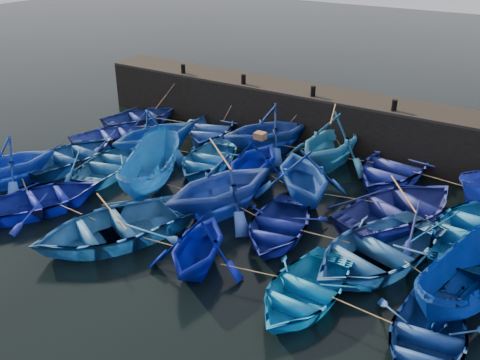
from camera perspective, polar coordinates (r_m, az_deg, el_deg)
The scene contains 35 objects.
ground at distance 19.87m, azimuth -5.10°, elevation -5.17°, with size 120.00×120.00×0.00m, color black.
quay_wall at distance 27.55m, azimuth 8.44°, elevation 6.55°, with size 26.00×2.50×2.50m, color black.
quay_top at distance 27.15m, azimuth 8.62°, elevation 9.16°, with size 26.00×2.50×0.12m, color black.
bollard_0 at distance 30.46m, azimuth -6.08°, elevation 11.72°, with size 0.24×0.24×0.50m, color black.
bollard_1 at distance 28.16m, azimuth 0.37°, elevation 10.70°, with size 0.24×0.24×0.50m, color black.
bollard_2 at distance 26.28m, azimuth 7.80°, elevation 9.36°, with size 0.24×0.24×0.50m, color black.
bollard_3 at distance 24.90m, azimuth 16.14°, elevation 7.66°, with size 0.24×0.24×0.50m, color black.
boat_0 at distance 30.47m, azimuth -10.50°, elevation 6.69°, with size 3.11×4.35×0.90m, color navy.
boat_1 at distance 28.05m, azimuth -3.22°, elevation 5.53°, with size 3.50×4.89×1.02m, color #294EB2.
boat_2 at distance 25.89m, azimuth 3.05°, elevation 5.46°, with size 4.00×4.64×2.44m, color navy.
boat_3 at distance 24.74m, azimuth 9.69°, elevation 4.24°, with size 4.13×4.79×2.52m, color #2C74B3.
boat_4 at distance 24.27m, azimuth 16.04°, elevation 1.37°, with size 3.93×5.50×1.14m, color navy.
boat_6 at distance 28.09m, azimuth -13.53°, elevation 4.70°, with size 2.95×4.13×0.86m, color #2537A9.
boat_7 at distance 25.76m, azimuth -9.01°, elevation 5.00°, with size 3.89×4.52×2.38m, color #104493.
boat_8 at distance 24.43m, azimuth -3.51°, elevation 2.28°, with size 3.24×4.53×0.94m, color blue.
boat_9 at distance 22.78m, azimuth 1.47°, elevation 2.10°, with size 3.42×3.97×2.09m, color #031598.
boat_10 at distance 21.37m, azimuth 6.80°, elevation 0.61°, with size 3.82×4.43×2.33m, color #1745AD.
boat_11 at distance 20.83m, azimuth 16.79°, elevation -2.87°, with size 4.03×5.64×1.17m, color navy.
boat_12 at distance 20.20m, azimuth 23.95°, elevation -5.05°, with size 4.05×5.66×1.17m, color blue.
boat_13 at distance 25.81m, azimuth -17.51°, elevation 2.48°, with size 3.47×4.85×1.01m, color navy.
boat_14 at distance 24.67m, azimuth -13.61°, elevation 1.77°, with size 3.12×4.36×0.90m, color #2564A2.
boat_15 at distance 22.37m, azimuth -9.60°, elevation 1.12°, with size 1.93×5.13×1.98m, color #195AA4.
boat_16 at distance 20.16m, azimuth -2.09°, elevation -0.50°, with size 4.15×4.81×2.53m, color #1F3D9A.
boat_17 at distance 19.14m, azimuth 4.06°, elevation -4.84°, with size 3.15×4.40×0.91m, color navy.
boat_18 at distance 18.05m, azimuth 14.28°, elevation -7.25°, with size 4.05×5.66×1.17m, color #245A94.
boat_19 at distance 16.83m, azimuth 23.07°, elevation -9.84°, with size 1.86×4.93×1.91m, color navy.
boat_20 at distance 24.57m, azimuth -23.65°, elevation 1.77°, with size 3.56×4.13×2.18m, color blue.
boat_21 at distance 22.15m, azimuth -20.33°, elevation -1.94°, with size 3.33×4.65×0.97m, color navy.
boat_22 at distance 19.31m, azimuth -13.40°, elevation -4.80°, with size 4.07×5.69×1.18m, color #215DA0.
boat_23 at distance 17.15m, azimuth -4.56°, elevation -6.87°, with size 3.13×3.64×1.91m, color #000D91.
boat_24 at distance 16.14m, azimuth 6.83°, elevation -11.49°, with size 3.15×4.40×0.91m, color blue.
boat_25 at distance 15.22m, azimuth 19.21°, elevation -15.77°, with size 3.04×4.25×0.88m, color navy.
wooden_crate at distance 22.18m, azimuth 2.16°, elevation 4.74°, with size 0.44×0.40×0.28m, color brown.
mooring_ropes at distance 23.07m, azimuth 2.74°, elevation 1.93°, with size 18.50×11.71×2.10m.
loose_oars at distance 20.41m, azimuth 3.49°, elevation 1.71°, with size 10.27×12.28×1.42m.
Camera 1 is at (10.81, -13.21, 10.17)m, focal length 40.00 mm.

